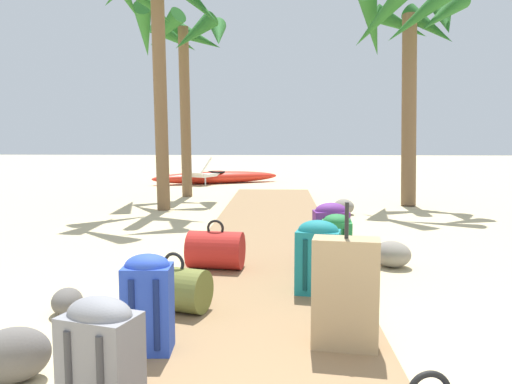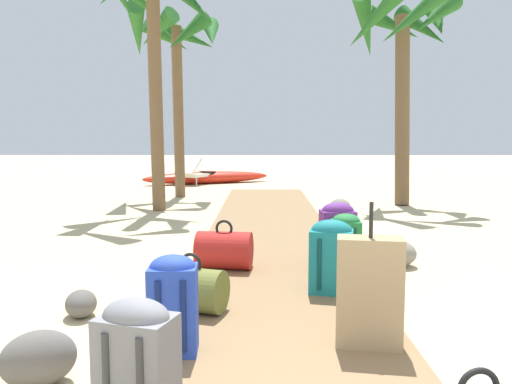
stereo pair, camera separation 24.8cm
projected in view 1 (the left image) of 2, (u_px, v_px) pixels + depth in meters
ground_plane at (266, 259)px, 5.58m from camera, size 60.00×60.00×0.00m
boardwalk at (269, 236)px, 6.66m from camera, size 1.60×10.90×0.08m
backpack_grey at (100, 350)px, 2.35m from camera, size 0.39×0.32×0.52m
suitcase_tan at (345, 293)px, 3.03m from camera, size 0.41×0.24×0.86m
backpack_purple at (331, 230)px, 5.15m from camera, size 0.36×0.28×0.58m
duffel_bag_olive at (174, 289)px, 3.69m from camera, size 0.55×0.44×0.42m
duffel_bag_red at (216, 250)px, 4.86m from camera, size 0.55×0.41×0.46m
backpack_green at (337, 242)px, 4.67m from camera, size 0.28×0.29×0.54m
backpack_teal at (318, 255)px, 4.08m from camera, size 0.38×0.30×0.59m
backpack_blue at (148, 301)px, 2.97m from camera, size 0.28×0.24×0.57m
palm_tree_near_left at (160, 7)px, 8.87m from camera, size 2.30×2.28×4.42m
palm_tree_far_left at (183, 47)px, 10.90m from camera, size 2.09×1.91×3.97m
palm_tree_far_right at (411, 37)px, 9.57m from camera, size 2.25×2.14×4.03m
lounge_chair at (207, 172)px, 14.24m from camera, size 1.27×1.66×0.77m
kayak at (217, 177)px, 14.45m from camera, size 3.57×2.07×0.34m
rock_left_mid at (67, 302)px, 3.84m from camera, size 0.30×0.35×0.20m
rock_left_near at (13, 355)px, 2.78m from camera, size 0.48×0.45×0.30m
rock_right_mid at (344, 207)px, 8.74m from camera, size 0.37×0.42×0.26m
rock_right_far at (392, 254)px, 5.24m from camera, size 0.52×0.52×0.26m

